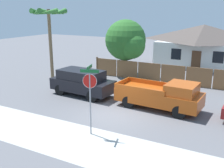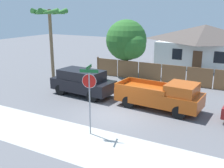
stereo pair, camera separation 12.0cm
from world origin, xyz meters
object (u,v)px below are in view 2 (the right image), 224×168
oak_tree (128,41)px  house (204,45)px  red_suv (83,82)px  stop_sign (89,89)px  orange_pickup (162,95)px  palm_tree (50,18)px

oak_tree → house: bearing=57.3°
red_suv → stop_sign: stop_sign is taller
red_suv → orange_pickup: (5.79, -0.02, -0.11)m
house → stop_sign: 19.86m
oak_tree → red_suv: size_ratio=1.09×
stop_sign → oak_tree: bearing=90.4°
palm_tree → red_suv: bearing=-29.6°
red_suv → orange_pickup: 5.79m
house → stop_sign: bearing=-95.1°
stop_sign → red_suv: bearing=111.6°
house → stop_sign: (-1.78, -19.78, 0.03)m
oak_tree → orange_pickup: oak_tree is taller
stop_sign → house: bearing=68.6°
oak_tree → palm_tree: (-5.59, -3.73, 2.02)m
house → palm_tree: palm_tree is taller
palm_tree → orange_pickup: bearing=-15.3°
red_suv → stop_sign: bearing=-48.4°
palm_tree → oak_tree: bearing=33.7°
house → red_suv: (-5.56, -14.91, -1.29)m
orange_pickup → palm_tree: bearing=168.6°
oak_tree → palm_tree: palm_tree is taller
palm_tree → stop_sign: palm_tree is taller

